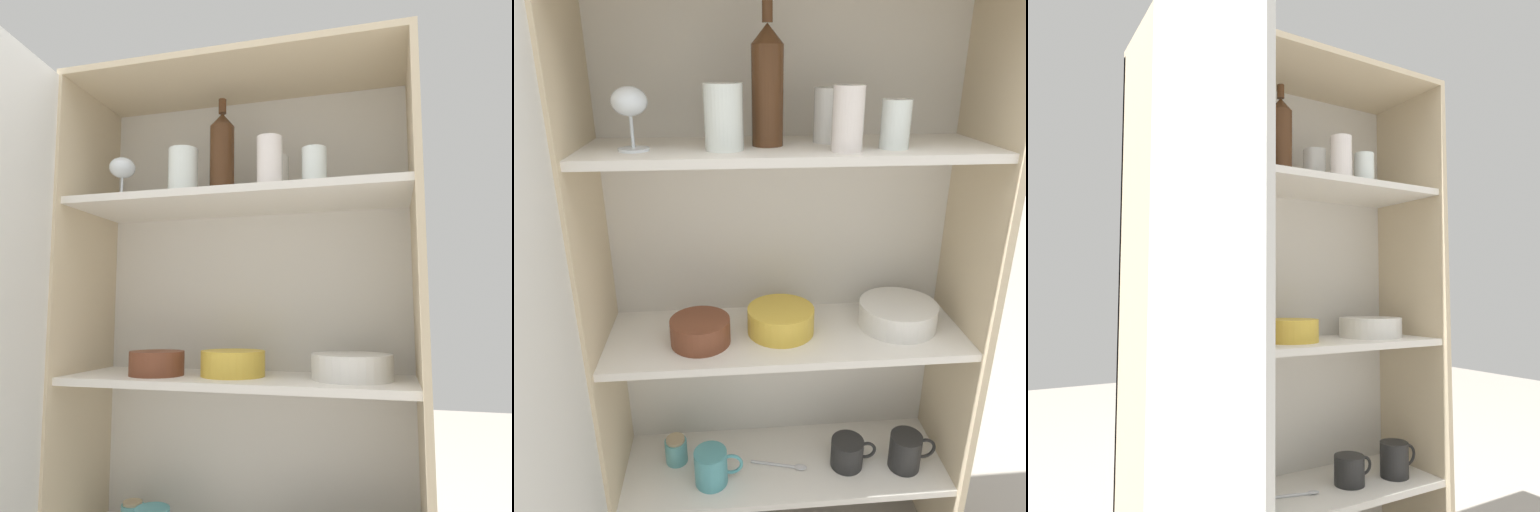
{
  "view_description": "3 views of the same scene",
  "coord_description": "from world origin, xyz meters",
  "views": [
    {
      "loc": [
        0.39,
        -1.12,
        0.89
      ],
      "look_at": [
        0.05,
        0.15,
        1.05
      ],
      "focal_mm": 35.0,
      "sensor_mm": 36.0,
      "label": 1
    },
    {
      "loc": [
        -0.14,
        -0.96,
        1.39
      ],
      "look_at": [
        -0.04,
        0.13,
        0.95
      ],
      "focal_mm": 35.0,
      "sensor_mm": 36.0,
      "label": 2
    },
    {
      "loc": [
        -0.77,
        -1.1,
        0.88
      ],
      "look_at": [
        -0.02,
        0.18,
        0.99
      ],
      "focal_mm": 35.0,
      "sensor_mm": 36.0,
      "label": 3
    }
  ],
  "objects": [
    {
      "name": "cupboard_back_panel",
      "position": [
        0.0,
        0.3,
        0.77
      ],
      "size": [
        0.93,
        0.02,
        1.54
      ],
      "primitive_type": "cube",
      "color": "silver",
      "rests_on": "ground_plane"
    },
    {
      "name": "cupboard_side_left",
      "position": [
        -0.46,
        0.15,
        0.77
      ],
      "size": [
        0.02,
        0.33,
        1.54
      ],
      "primitive_type": "cube",
      "color": "#CCB793",
      "rests_on": "ground_plane"
    },
    {
      "name": "cupboard_side_right",
      "position": [
        0.46,
        0.15,
        0.77
      ],
      "size": [
        0.02,
        0.33,
        1.54
      ],
      "primitive_type": "cube",
      "color": "#CCB793",
      "rests_on": "ground_plane"
    },
    {
      "name": "shelf_board_lower",
      "position": [
        0.0,
        0.15,
        0.3
      ],
      "size": [
        0.9,
        0.29,
        0.02
      ],
      "primitive_type": "cube",
      "color": "silver"
    },
    {
      "name": "shelf_board_middle",
      "position": [
        0.0,
        0.15,
        0.72
      ],
      "size": [
        0.9,
        0.29,
        0.02
      ],
      "primitive_type": "cube",
      "color": "silver"
    },
    {
      "name": "shelf_board_upper",
      "position": [
        0.0,
        0.15,
        1.2
      ],
      "size": [
        0.9,
        0.29,
        0.02
      ],
      "primitive_type": "cube",
      "color": "silver"
    },
    {
      "name": "cupboard_door",
      "position": [
        -0.45,
        -0.25,
        0.77
      ],
      "size": [
        0.05,
        0.47,
        1.54
      ],
      "color": "silver",
      "rests_on": "ground_plane"
    },
    {
      "name": "tumbler_glass_0",
      "position": [
        0.1,
        0.18,
        1.27
      ],
      "size": [
        0.07,
        0.07,
        0.12
      ],
      "color": "white",
      "rests_on": "shelf_board_upper"
    },
    {
      "name": "tumbler_glass_1",
      "position": [
        0.22,
        0.09,
        1.26
      ],
      "size": [
        0.06,
        0.06,
        0.1
      ],
      "color": "white",
      "rests_on": "shelf_board_upper"
    },
    {
      "name": "tumbler_glass_2",
      "position": [
        0.11,
        0.06,
        1.27
      ],
      "size": [
        0.06,
        0.06,
        0.13
      ],
      "color": "silver",
      "rests_on": "shelf_board_upper"
    },
    {
      "name": "tumbler_glass_3",
      "position": [
        -0.14,
        0.1,
        1.27
      ],
      "size": [
        0.08,
        0.08,
        0.13
      ],
      "color": "white",
      "rests_on": "shelf_board_upper"
    },
    {
      "name": "wine_glass_0",
      "position": [
        -0.33,
        0.1,
        1.3
      ],
      "size": [
        0.07,
        0.07,
        0.13
      ],
      "color": "white",
      "rests_on": "shelf_board_upper"
    },
    {
      "name": "wine_bottle",
      "position": [
        -0.05,
        0.15,
        1.33
      ],
      "size": [
        0.07,
        0.07,
        0.29
      ],
      "color": "#4C2D19",
      "rests_on": "shelf_board_upper"
    },
    {
      "name": "plate_stack_white",
      "position": [
        0.29,
        0.16,
        0.77
      ],
      "size": [
        0.2,
        0.2,
        0.06
      ],
      "color": "silver",
      "rests_on": "shelf_board_middle"
    },
    {
      "name": "mixing_bowl_large",
      "position": [
        -0.01,
        0.15,
        0.77
      ],
      "size": [
        0.17,
        0.17,
        0.07
      ],
      "color": "gold",
      "rests_on": "shelf_board_middle"
    },
    {
      "name": "serving_bowl_small",
      "position": [
        -0.22,
        0.12,
        0.77
      ],
      "size": [
        0.15,
        0.15,
        0.06
      ],
      "color": "brown",
      "rests_on": "shelf_board_middle"
    },
    {
      "name": "coffee_mug_primary",
      "position": [
        -0.21,
        0.09,
        0.36
      ],
      "size": [
        0.13,
        0.09,
        0.1
      ],
      "color": "teal",
      "rests_on": "shelf_board_lower"
    },
    {
      "name": "coffee_mug_extra_1",
      "position": [
        0.18,
        0.12,
        0.35
      ],
      "size": [
        0.13,
        0.09,
        0.08
      ],
      "color": "black",
      "rests_on": "shelf_board_lower"
    },
    {
      "name": "coffee_mug_extra_2",
      "position": [
        0.34,
        0.1,
        0.36
      ],
      "size": [
        0.13,
        0.09,
        0.1
      ],
      "color": "black",
      "rests_on": "shelf_board_lower"
    },
    {
      "name": "storage_jar",
      "position": [
        -0.31,
        0.18,
        0.35
      ],
      "size": [
        0.06,
        0.06,
        0.08
      ],
      "color": "#5BA3A8",
      "rests_on": "shelf_board_lower"
    },
    {
      "name": "serving_spoon",
      "position": [
        -0.0,
        0.13,
        0.31
      ],
      "size": [
        0.16,
        0.06,
        0.01
      ],
      "color": "silver",
      "rests_on": "shelf_board_lower"
    }
  ]
}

